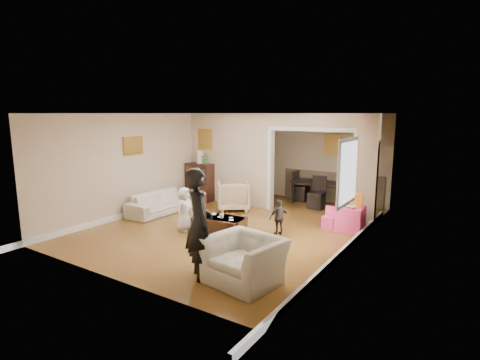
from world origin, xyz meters
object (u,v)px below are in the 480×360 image
Objects in this scene: dresser at (201,182)px; sofa at (162,203)px; adult_person at (199,224)px; armchair_front at (245,260)px; coffee_table at (220,226)px; child_toddler at (279,217)px; child_kneel_b at (202,209)px; dining_table at (325,193)px; coffee_cup at (222,216)px; play_table at (350,219)px; table_lamp at (200,157)px; armchair_back at (233,196)px; child_kneel_a at (185,209)px; cyan_cup at (346,205)px.

sofa is at bearing -88.44° from dresser.
adult_person is (3.39, -4.24, 0.32)m from dresser.
armchair_front is 0.91m from adult_person.
child_toddler is (1.05, 0.75, 0.18)m from coffee_table.
child_kneel_b reaches higher than coffee_table.
dining_table is (-0.79, 5.63, -0.03)m from armchair_front.
adult_person reaches higher than coffee_cup.
dresser is at bearing -155.78° from dining_table.
table_lamp is at bearing 173.82° from play_table.
sofa is 2.27× the size of armchair_back.
armchair_back is at bearing 2.44° from child_kneel_a.
armchair_back is 10.62× the size of cyan_cup.
armchair_front is 0.97× the size of dresser.
child_kneel_b is (1.73, -2.09, -0.15)m from dresser.
cyan_cup reaches higher than sofa.
child_toddler is at bearing -25.15° from table_lamp.
coffee_cup is (2.53, -2.44, -0.11)m from dresser.
armchair_back is at bearing 116.33° from coffee_table.
play_table is (3.25, -0.13, -0.11)m from armchair_back.
play_table reaches higher than coffee_cup.
adult_person is at bearing 36.61° from child_toddler.
child_kneel_a reaches higher than child_toddler.
sofa is at bearing 5.87° from armchair_back.
play_table is 0.74× the size of child_toddler.
table_lamp is at bearing 8.34° from child_kneel_b.
sofa is at bearing 45.77° from child_kneel_b.
table_lamp reaches higher than armchair_back.
dresser is 1.98× the size of play_table.
table_lamp is at bearing 136.12° from coffee_cup.
sofa reaches higher than coffee_cup.
coffee_table is 0.91m from child_kneel_a.
sofa is 1.76m from child_kneel_a.
child_toddler is at bearing 40.10° from coffee_cup.
dresser is 4.72m from play_table.
dining_table is at bearing -51.85° from adult_person.
child_kneel_b is at bearing -50.28° from table_lamp.
adult_person is (1.95, -3.86, 0.50)m from armchair_back.
child_kneel_a is (1.58, -2.54, -0.07)m from dresser.
table_lamp is (0.00, 0.00, 0.75)m from dresser.
child_toddler is (0.09, 2.60, -0.51)m from adult_person.
play_table is at bearing -58.20° from child_kneel_a.
dresser is at bearing 136.12° from coffee_cup.
cyan_cup is 3.24m from child_kneel_b.
child_kneel_a is (-0.95, -0.10, 0.04)m from coffee_cup.
dresser reaches higher than coffee_cup.
table_lamp is 3.58m from coffee_table.
coffee_cup is 0.17× the size of play_table.
play_table is at bearing -58.82° from dining_table.
adult_person is at bearing -51.35° from table_lamp.
coffee_table is at bearing 78.63° from armchair_back.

